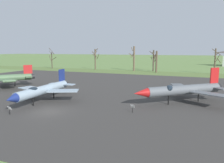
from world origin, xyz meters
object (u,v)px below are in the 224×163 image
(info_placard_front_left, at_px, (10,110))
(info_placard_rear_center, at_px, (132,108))
(jet_fighter_rear_center, at_px, (182,90))
(jet_fighter_front_left, at_px, (43,90))

(info_placard_front_left, relative_size, info_placard_rear_center, 0.99)
(jet_fighter_rear_center, bearing_deg, info_placard_front_left, -144.76)
(jet_fighter_front_left, distance_m, info_placard_front_left, 6.51)
(jet_fighter_front_left, bearing_deg, info_placard_rear_center, -1.08)
(info_placard_front_left, bearing_deg, info_placard_rear_center, 24.57)
(jet_fighter_rear_center, relative_size, info_placard_rear_center, 12.19)
(info_placard_front_left, distance_m, jet_fighter_rear_center, 22.97)
(jet_fighter_rear_center, bearing_deg, info_placard_rear_center, -126.89)
(jet_fighter_front_left, xyz_separation_m, jet_fighter_rear_center, (19.03, 6.85, 0.14))
(jet_fighter_rear_center, xyz_separation_m, info_placard_rear_center, (-5.34, -7.11, -1.38))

